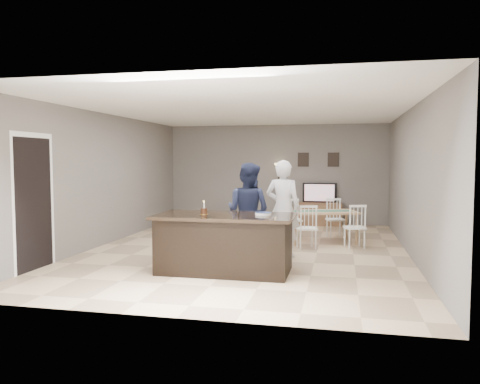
% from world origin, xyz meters
% --- Properties ---
extents(floor, '(8.00, 8.00, 0.00)m').
position_xyz_m(floor, '(0.00, 0.00, 0.00)').
color(floor, '#D3B187').
rests_on(floor, ground).
extents(room_shell, '(8.00, 8.00, 8.00)m').
position_xyz_m(room_shell, '(0.00, 0.00, 1.68)').
color(room_shell, slate).
rests_on(room_shell, floor).
extents(kitchen_island, '(2.15, 1.10, 0.90)m').
position_xyz_m(kitchen_island, '(0.00, -1.80, 0.45)').
color(kitchen_island, black).
rests_on(kitchen_island, floor).
extents(tv_console, '(1.20, 0.40, 0.60)m').
position_xyz_m(tv_console, '(1.20, 3.77, 0.30)').
color(tv_console, brown).
rests_on(tv_console, floor).
extents(television, '(0.91, 0.12, 0.53)m').
position_xyz_m(television, '(1.20, 3.84, 0.86)').
color(television, black).
rests_on(television, tv_console).
extents(tv_screen_glow, '(0.78, 0.00, 0.78)m').
position_xyz_m(tv_screen_glow, '(1.20, 3.76, 0.87)').
color(tv_screen_glow, '#F5591B').
rests_on(tv_screen_glow, tv_console).
extents(picture_frames, '(1.10, 0.02, 0.38)m').
position_xyz_m(picture_frames, '(1.15, 3.98, 1.75)').
color(picture_frames, black).
rests_on(picture_frames, room_shell).
extents(doorway, '(0.00, 2.10, 2.65)m').
position_xyz_m(doorway, '(-2.99, -2.30, 1.26)').
color(doorway, black).
rests_on(doorway, floor).
extents(woman, '(0.70, 0.51, 1.75)m').
position_xyz_m(woman, '(0.74, -0.45, 0.87)').
color(woman, silver).
rests_on(woman, floor).
extents(man, '(0.98, 0.87, 1.70)m').
position_xyz_m(man, '(0.18, -0.84, 0.85)').
color(man, '#1B213C').
rests_on(man, floor).
extents(birthday_cake, '(0.14, 0.14, 0.21)m').
position_xyz_m(birthday_cake, '(-0.33, -1.83, 0.95)').
color(birthday_cake, gold).
rests_on(birthday_cake, kitchen_island).
extents(plate_stack, '(0.26, 0.26, 0.04)m').
position_xyz_m(plate_stack, '(0.59, -1.72, 0.92)').
color(plate_stack, white).
rests_on(plate_stack, kitchen_island).
extents(dining_table, '(1.79, 1.95, 0.87)m').
position_xyz_m(dining_table, '(1.38, 1.14, 0.55)').
color(dining_table, tan).
rests_on(dining_table, floor).
extents(floor_lamp, '(0.25, 0.25, 1.65)m').
position_xyz_m(floor_lamp, '(0.10, 3.79, 1.28)').
color(floor_lamp, black).
rests_on(floor_lamp, floor).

